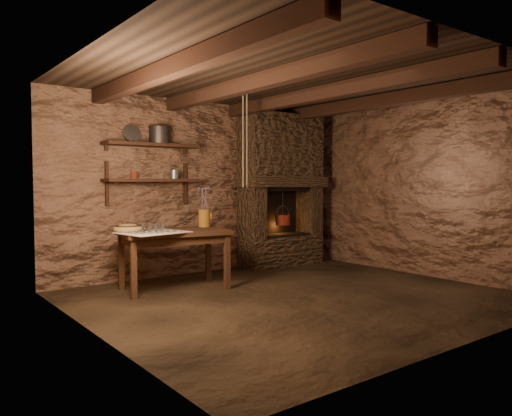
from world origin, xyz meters
TOP-DOWN VIEW (x-y plane):
  - floor at (0.00, 0.00)m, footprint 4.50×4.50m
  - back_wall at (0.00, 2.00)m, footprint 4.50×0.04m
  - front_wall at (0.00, -2.00)m, footprint 4.50×0.04m
  - left_wall at (-2.25, 0.00)m, footprint 0.04×4.00m
  - right_wall at (2.25, 0.00)m, footprint 0.04×4.00m
  - ceiling at (0.00, 0.00)m, footprint 4.50×4.00m
  - beam_far_left at (-1.50, 0.00)m, footprint 0.14×3.95m
  - beam_mid_left at (-0.50, 0.00)m, footprint 0.14×3.95m
  - beam_mid_right at (0.50, 0.00)m, footprint 0.14×3.95m
  - beam_far_right at (1.50, 0.00)m, footprint 0.14×3.95m
  - shelf_lower at (-0.85, 1.84)m, footprint 1.25×0.30m
  - shelf_upper at (-0.85, 1.84)m, footprint 1.25×0.30m
  - hearth at (1.25, 1.77)m, footprint 1.43×0.51m
  - work_table at (-0.89, 1.19)m, footprint 1.33×0.90m
  - linen_cloth at (-1.22, 1.06)m, footprint 0.78×0.67m
  - pewter_cutlery_row at (-1.22, 1.03)m, footprint 0.61×0.32m
  - drinking_glasses at (-1.20, 1.19)m, footprint 0.22×0.07m
  - stoneware_jug at (-0.37, 1.35)m, footprint 0.19×0.19m
  - wooden_bowl at (-1.43, 1.28)m, footprint 0.41×0.41m
  - iron_stockpot at (-0.75, 1.84)m, footprint 0.33×0.33m
  - tin_pan at (-1.08, 1.94)m, footprint 0.24×0.12m
  - small_kettle at (-0.53, 1.84)m, footprint 0.20×0.18m
  - rusty_tin at (-1.10, 1.84)m, footprint 0.11×0.11m
  - red_pot at (1.24, 1.72)m, footprint 0.25×0.25m
  - hanging_ropes at (0.05, 1.05)m, footprint 0.08×0.08m

SIDE VIEW (x-z plane):
  - floor at x=0.00m, z-range 0.00..0.00m
  - work_table at x=-0.89m, z-range 0.03..0.73m
  - red_pot at x=1.24m, z-range 0.44..0.98m
  - linen_cloth at x=-1.22m, z-range 0.71..0.72m
  - pewter_cutlery_row at x=-1.22m, z-range 0.72..0.73m
  - wooden_bowl at x=-1.43m, z-range 0.69..0.80m
  - drinking_glasses at x=-1.20m, z-range 0.72..0.80m
  - stoneware_jug at x=-0.37m, z-range 0.67..1.18m
  - back_wall at x=0.00m, z-range 0.00..2.40m
  - front_wall at x=0.00m, z-range 0.00..2.40m
  - left_wall at x=-2.25m, z-range 0.00..2.40m
  - right_wall at x=2.25m, z-range 0.00..2.40m
  - hearth at x=1.25m, z-range 0.08..2.38m
  - shelf_lower at x=-0.85m, z-range 1.28..1.32m
  - rusty_tin at x=-1.10m, z-range 1.32..1.41m
  - small_kettle at x=-0.53m, z-range 1.29..1.46m
  - shelf_upper at x=-0.85m, z-range 1.73..1.77m
  - hanging_ropes at x=0.05m, z-range 1.20..2.40m
  - iron_stockpot at x=-0.75m, z-range 1.77..1.97m
  - tin_pan at x=-1.08m, z-range 1.77..2.01m
  - beam_far_left at x=-1.50m, z-range 2.23..2.39m
  - beam_mid_left at x=-0.50m, z-range 2.23..2.39m
  - beam_mid_right at x=0.50m, z-range 2.23..2.39m
  - beam_far_right at x=1.50m, z-range 2.23..2.39m
  - ceiling at x=0.00m, z-range 2.38..2.42m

